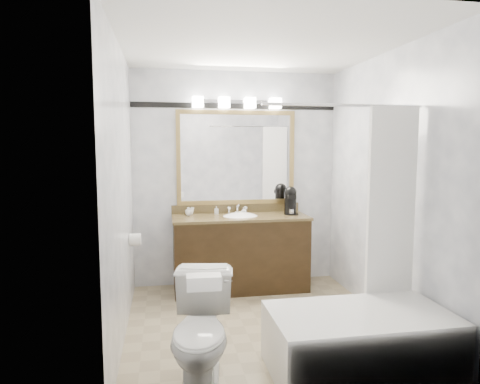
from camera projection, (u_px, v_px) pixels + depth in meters
The scene contains 15 objects.
room at pixel (261, 190), 3.79m from camera, with size 2.42×2.62×2.52m.
vanity at pixel (240, 251), 4.88m from camera, with size 1.53×0.58×0.97m.
mirror at pixel (236, 158), 5.02m from camera, with size 1.40×0.04×1.10m.
vanity_light_bar at pixel (237, 103), 4.90m from camera, with size 1.02×0.14×0.12m.
accent_stripe at pixel (236, 106), 4.97m from camera, with size 2.40×0.01×0.06m, color black.
bathtub at pixel (362, 333), 3.12m from camera, with size 1.30×0.75×1.96m.
tp_roll at pixel (135, 240), 4.30m from camera, with size 0.12×0.12×0.11m, color white.
toilet at pixel (201, 333), 2.89m from camera, with size 0.42×0.75×0.76m, color white.
tissue_box at pixel (204, 282), 2.64m from camera, with size 0.21×0.12×0.09m, color white.
coffee_maker at pixel (290, 200), 4.97m from camera, with size 0.17×0.21×0.32m.
cup_left at pixel (189, 213), 4.86m from camera, with size 0.08×0.08×0.07m, color white.
cup_right at pixel (191, 211), 4.94m from camera, with size 0.08×0.08×0.08m, color white.
soap_bottle_a at pixel (216, 210), 4.96m from camera, with size 0.04×0.04×0.09m, color white.
soap_bottle_b at pixel (244, 211), 4.97m from camera, with size 0.06×0.06×0.08m, color white.
soap_bar at pixel (239, 213), 4.95m from camera, with size 0.09×0.06×0.03m, color beige.
Camera 1 is at (-0.85, -3.68, 1.64)m, focal length 32.00 mm.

